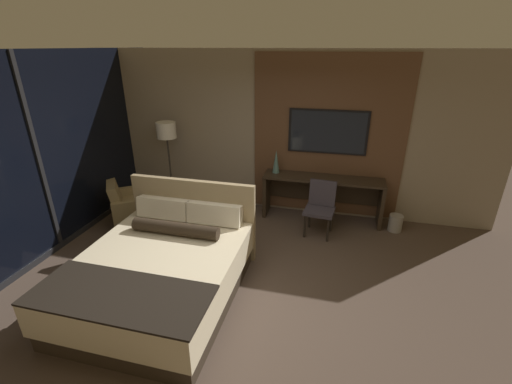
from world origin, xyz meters
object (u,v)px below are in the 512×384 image
object	(u,v)px
bed	(162,271)
desk	(322,190)
floor_lamp	(167,137)
desk_chair	(321,203)
armchair_by_window	(133,208)
tv	(328,132)
waste_bin	(395,223)
vase_tall	(276,161)

from	to	relation	value
bed	desk	distance (m)	3.07
bed	floor_lamp	xyz separation A→B (m)	(-1.04, 2.35, 1.00)
desk	bed	bearing A→B (deg)	-124.14
desk	desk_chair	size ratio (longest dim) A/B	2.33
desk	armchair_by_window	bearing A→B (deg)	-163.35
tv	armchair_by_window	xyz separation A→B (m)	(-3.14, -1.12, -1.26)
tv	desk_chair	distance (m)	1.21
desk	waste_bin	world-z (taller)	desk
desk	tv	size ratio (longest dim) A/B	1.55
bed	floor_lamp	distance (m)	2.76
vase_tall	tv	bearing A→B (deg)	10.47
desk_chair	waste_bin	xyz separation A→B (m)	(1.22, 0.34, -0.37)
tv	desk	bearing A→B (deg)	-90.00
bed	floor_lamp	size ratio (longest dim) A/B	1.35
desk	desk_chair	distance (m)	0.50
floor_lamp	waste_bin	xyz separation A→B (m)	(3.99, 0.02, -1.21)
floor_lamp	tv	bearing A→B (deg)	7.49
floor_lamp	bed	bearing A→B (deg)	-66.04
desk	desk_chair	world-z (taller)	desk_chair
armchair_by_window	vase_tall	distance (m)	2.60
bed	waste_bin	xyz separation A→B (m)	(2.95, 2.37, -0.21)
desk_chair	armchair_by_window	bearing A→B (deg)	-165.59
armchair_by_window	floor_lamp	distance (m)	1.37
tv	waste_bin	distance (m)	1.88
tv	vase_tall	world-z (taller)	tv
waste_bin	floor_lamp	bearing A→B (deg)	-179.67
desk	desk_chair	bearing A→B (deg)	-88.91
bed	waste_bin	bearing A→B (deg)	38.80
floor_lamp	waste_bin	world-z (taller)	floor_lamp
desk	desk_chair	xyz separation A→B (m)	(0.01, -0.50, -0.02)
bed	armchair_by_window	world-z (taller)	bed
bed	desk_chair	world-z (taller)	bed
floor_lamp	vase_tall	xyz separation A→B (m)	(1.93, 0.21, -0.36)
vase_tall	waste_bin	world-z (taller)	vase_tall
bed	desk_chair	distance (m)	2.67
bed	vase_tall	world-z (taller)	vase_tall
bed	desk	size ratio (longest dim) A/B	1.08
armchair_by_window	vase_tall	xyz separation A→B (m)	(2.31, 0.96, 0.72)
floor_lamp	desk_chair	bearing A→B (deg)	-6.49
desk_chair	vase_tall	bearing A→B (deg)	154.50
armchair_by_window	floor_lamp	size ratio (longest dim) A/B	0.62
desk	tv	world-z (taller)	tv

